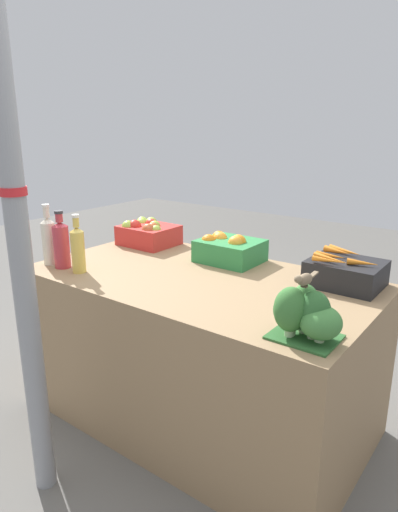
{
  "coord_description": "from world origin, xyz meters",
  "views": [
    {
      "loc": [
        1.21,
        -1.62,
        1.45
      ],
      "look_at": [
        0.0,
        0.0,
        0.86
      ],
      "focal_mm": 32.0,
      "sensor_mm": 36.0,
      "label": 1
    }
  ],
  "objects_px": {
    "juice_bottle_cloudy": "(49,239)",
    "sparrow_bird": "(304,279)",
    "broccoli_pile": "(304,313)",
    "carrot_crate": "(345,272)",
    "juice_bottle_golden": "(78,248)",
    "support_pole": "(17,222)",
    "juice_bottle_ruby": "(61,244)",
    "orange_crate": "(229,248)",
    "apple_crate": "(148,232)"
  },
  "relations": [
    {
      "from": "orange_crate",
      "to": "juice_bottle_golden",
      "type": "relative_size",
      "value": 1.09
    },
    {
      "from": "apple_crate",
      "to": "juice_bottle_golden",
      "type": "bearing_deg",
      "value": -80.7
    },
    {
      "from": "orange_crate",
      "to": "juice_bottle_ruby",
      "type": "height_order",
      "value": "juice_bottle_ruby"
    },
    {
      "from": "orange_crate",
      "to": "carrot_crate",
      "type": "xyz_separation_m",
      "value": [
        0.61,
        0.0,
        -0.01
      ]
    },
    {
      "from": "sparrow_bird",
      "to": "broccoli_pile",
      "type": "bearing_deg",
      "value": 103.29
    },
    {
      "from": "support_pole",
      "to": "juice_bottle_ruby",
      "type": "height_order",
      "value": "support_pole"
    },
    {
      "from": "juice_bottle_ruby",
      "to": "sparrow_bird",
      "type": "distance_m",
      "value": 1.28
    },
    {
      "from": "support_pole",
      "to": "juice_bottle_cloudy",
      "type": "xyz_separation_m",
      "value": [
        -0.49,
        0.45,
        -0.23
      ]
    },
    {
      "from": "juice_bottle_ruby",
      "to": "sparrow_bird",
      "type": "bearing_deg",
      "value": -0.45
    },
    {
      "from": "support_pole",
      "to": "broccoli_pile",
      "type": "distance_m",
      "value": 1.04
    },
    {
      "from": "apple_crate",
      "to": "carrot_crate",
      "type": "distance_m",
      "value": 1.18
    },
    {
      "from": "juice_bottle_ruby",
      "to": "support_pole",
      "type": "bearing_deg",
      "value": -49.7
    },
    {
      "from": "support_pole",
      "to": "carrot_crate",
      "type": "bearing_deg",
      "value": 51.42
    },
    {
      "from": "juice_bottle_golden",
      "to": "sparrow_bird",
      "type": "distance_m",
      "value": 1.16
    },
    {
      "from": "sparrow_bird",
      "to": "apple_crate",
      "type": "bearing_deg",
      "value": -108.8
    },
    {
      "from": "support_pole",
      "to": "apple_crate",
      "type": "distance_m",
      "value": 1.13
    },
    {
      "from": "orange_crate",
      "to": "sparrow_bird",
      "type": "height_order",
      "value": "sparrow_bird"
    },
    {
      "from": "orange_crate",
      "to": "sparrow_bird",
      "type": "bearing_deg",
      "value": -41.41
    },
    {
      "from": "apple_crate",
      "to": "broccoli_pile",
      "type": "relative_size",
      "value": 1.31
    },
    {
      "from": "juice_bottle_golden",
      "to": "juice_bottle_cloudy",
      "type": "bearing_deg",
      "value": 180.0
    },
    {
      "from": "support_pole",
      "to": "juice_bottle_ruby",
      "type": "xyz_separation_m",
      "value": [
        -0.39,
        0.45,
        -0.24
      ]
    },
    {
      "from": "support_pole",
      "to": "juice_bottle_golden",
      "type": "height_order",
      "value": "support_pole"
    },
    {
      "from": "support_pole",
      "to": "juice_bottle_golden",
      "type": "xyz_separation_m",
      "value": [
        -0.26,
        0.45,
        -0.24
      ]
    },
    {
      "from": "juice_bottle_cloudy",
      "to": "sparrow_bird",
      "type": "height_order",
      "value": "juice_bottle_cloudy"
    },
    {
      "from": "apple_crate",
      "to": "juice_bottle_golden",
      "type": "relative_size",
      "value": 1.09
    },
    {
      "from": "carrot_crate",
      "to": "sparrow_bird",
      "type": "distance_m",
      "value": 0.61
    },
    {
      "from": "support_pole",
      "to": "orange_crate",
      "type": "xyz_separation_m",
      "value": [
        0.22,
        1.04,
        -0.29
      ]
    },
    {
      "from": "support_pole",
      "to": "orange_crate",
      "type": "relative_size",
      "value": 7.24
    },
    {
      "from": "broccoli_pile",
      "to": "juice_bottle_cloudy",
      "type": "height_order",
      "value": "juice_bottle_cloudy"
    },
    {
      "from": "carrot_crate",
      "to": "sparrow_bird",
      "type": "bearing_deg",
      "value": -83.84
    },
    {
      "from": "carrot_crate",
      "to": "juice_bottle_golden",
      "type": "distance_m",
      "value": 1.24
    },
    {
      "from": "apple_crate",
      "to": "broccoli_pile",
      "type": "bearing_deg",
      "value": -25.26
    },
    {
      "from": "carrot_crate",
      "to": "juice_bottle_cloudy",
      "type": "bearing_deg",
      "value": -156.04
    },
    {
      "from": "juice_bottle_golden",
      "to": "sparrow_bird",
      "type": "relative_size",
      "value": 2.08
    },
    {
      "from": "juice_bottle_ruby",
      "to": "carrot_crate",
      "type": "bearing_deg",
      "value": 25.68
    },
    {
      "from": "carrot_crate",
      "to": "broccoli_pile",
      "type": "bearing_deg",
      "value": -83.09
    },
    {
      "from": "broccoli_pile",
      "to": "juice_bottle_golden",
      "type": "xyz_separation_m",
      "value": [
        -1.16,
        0.01,
        0.03
      ]
    },
    {
      "from": "juice_bottle_golden",
      "to": "sparrow_bird",
      "type": "height_order",
      "value": "juice_bottle_golden"
    },
    {
      "from": "orange_crate",
      "to": "juice_bottle_ruby",
      "type": "bearing_deg",
      "value": -136.18
    },
    {
      "from": "carrot_crate",
      "to": "sparrow_bird",
      "type": "height_order",
      "value": "sparrow_bird"
    },
    {
      "from": "broccoli_pile",
      "to": "juice_bottle_golden",
      "type": "distance_m",
      "value": 1.16
    },
    {
      "from": "orange_crate",
      "to": "support_pole",
      "type": "bearing_deg",
      "value": -102.03
    },
    {
      "from": "support_pole",
      "to": "apple_crate",
      "type": "bearing_deg",
      "value": 108.9
    },
    {
      "from": "carrot_crate",
      "to": "sparrow_bird",
      "type": "relative_size",
      "value": 2.26
    },
    {
      "from": "juice_bottle_ruby",
      "to": "sparrow_bird",
      "type": "height_order",
      "value": "juice_bottle_ruby"
    },
    {
      "from": "apple_crate",
      "to": "juice_bottle_golden",
      "type": "height_order",
      "value": "juice_bottle_golden"
    },
    {
      "from": "apple_crate",
      "to": "carrot_crate",
      "type": "height_order",
      "value": "carrot_crate"
    },
    {
      "from": "juice_bottle_cloudy",
      "to": "sparrow_bird",
      "type": "distance_m",
      "value": 1.38
    },
    {
      "from": "support_pole",
      "to": "orange_crate",
      "type": "height_order",
      "value": "support_pole"
    },
    {
      "from": "broccoli_pile",
      "to": "juice_bottle_ruby",
      "type": "xyz_separation_m",
      "value": [
        -1.29,
        0.01,
        0.03
      ]
    }
  ]
}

